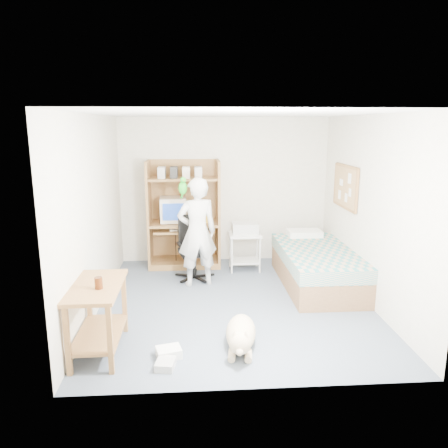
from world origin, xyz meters
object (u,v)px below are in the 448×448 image
object	(u,v)px
computer_hutch	(184,218)
person	(197,232)
dog	(241,334)
side_desk	(98,308)
office_chair	(193,256)
printer_cart	(245,246)
bed	(316,266)

from	to	relation	value
computer_hutch	person	distance (m)	1.01
computer_hutch	dog	bearing A→B (deg)	-77.61
computer_hutch	side_desk	bearing A→B (deg)	-106.14
side_desk	dog	bearing A→B (deg)	-1.49
computer_hutch	office_chair	size ratio (longest dim) A/B	1.83
person	printer_cart	xyz separation A→B (m)	(0.79, 0.63, -0.40)
side_desk	office_chair	distance (m)	2.47
computer_hutch	person	world-z (taller)	computer_hutch
bed	side_desk	size ratio (longest dim) A/B	2.02
bed	office_chair	xyz separation A→B (m)	(-1.85, 0.43, 0.06)
person	bed	bearing A→B (deg)	161.72
side_desk	computer_hutch	bearing A→B (deg)	73.86
side_desk	office_chair	world-z (taller)	office_chair
bed	office_chair	size ratio (longest dim) A/B	2.06
computer_hutch	office_chair	world-z (taller)	computer_hutch
computer_hutch	person	size ratio (longest dim) A/B	1.10
bed	person	distance (m)	1.87
computer_hutch	side_desk	xyz separation A→B (m)	(-0.85, -2.94, -0.33)
side_desk	dog	size ratio (longest dim) A/B	0.99
computer_hutch	dog	world-z (taller)	computer_hutch
bed	side_desk	xyz separation A→B (m)	(-2.85, -1.82, 0.21)
computer_hutch	office_chair	distance (m)	0.85
side_desk	person	size ratio (longest dim) A/B	0.61
bed	office_chair	world-z (taller)	office_chair
bed	person	size ratio (longest dim) A/B	1.24
bed	person	bearing A→B (deg)	175.76
dog	printer_cart	bearing A→B (deg)	90.11
computer_hutch	bed	bearing A→B (deg)	-29.29
side_desk	dog	distance (m)	1.54
office_chair	dog	world-z (taller)	office_chair
dog	bed	bearing A→B (deg)	61.67
bed	dog	world-z (taller)	bed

